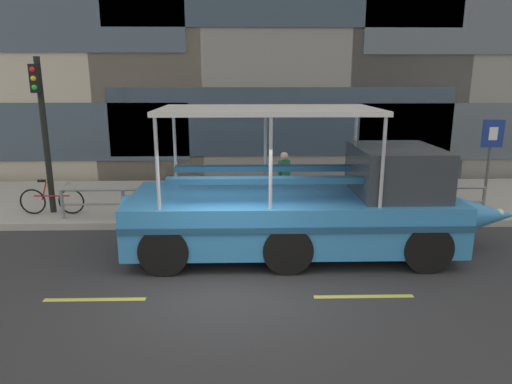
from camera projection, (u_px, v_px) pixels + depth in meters
ground_plane at (231, 279)px, 9.00m from camera, size 120.00×120.00×0.00m
sidewalk at (236, 200)px, 14.41m from camera, size 32.00×4.80×0.18m
curb_edge at (235, 225)px, 11.99m from camera, size 32.00×0.18×0.18m
lane_centreline at (230, 298)px, 8.22m from camera, size 25.80×0.12×0.01m
curb_guardrail at (275, 198)px, 12.20m from camera, size 11.31×0.09×0.81m
traffic_light_pole at (42, 121)px, 12.13m from camera, size 0.24×0.46×4.16m
parking_sign at (491, 149)px, 12.79m from camera, size 0.60×0.12×2.51m
leaned_bicycle at (52, 201)px, 12.52m from camera, size 1.74×0.46×0.96m
duck_tour_boat at (313, 207)px, 10.19m from camera, size 8.75×2.68×3.21m
pedestrian_near_bow at (396, 169)px, 13.66m from camera, size 0.27×0.45×1.62m
pedestrian_mid_left at (284, 174)px, 13.02m from camera, size 0.38×0.32×1.61m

